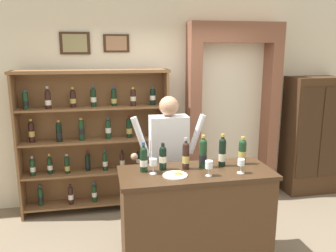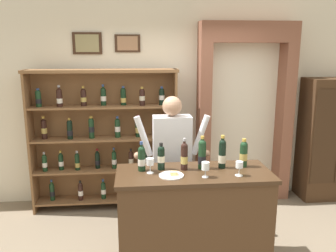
{
  "view_description": "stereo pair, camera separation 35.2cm",
  "coord_description": "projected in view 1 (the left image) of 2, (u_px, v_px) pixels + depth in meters",
  "views": [
    {
      "loc": [
        -0.8,
        -3.11,
        2.2
      ],
      "look_at": [
        -0.12,
        0.26,
        1.43
      ],
      "focal_mm": 37.15,
      "sensor_mm": 36.0,
      "label": 1
    },
    {
      "loc": [
        -0.45,
        -3.17,
        2.2
      ],
      "look_at": [
        -0.12,
        0.26,
        1.43
      ],
      "focal_mm": 37.15,
      "sensor_mm": 36.0,
      "label": 2
    }
  ],
  "objects": [
    {
      "name": "tasting_counter",
      "position": [
        195.0,
        218.0,
        3.52
      ],
      "size": [
        1.52,
        0.63,
        1.02
      ],
      "color": "#4C331E",
      "rests_on": "ground"
    },
    {
      "name": "tasting_bottle_riserva",
      "position": [
        144.0,
        159.0,
        3.37
      ],
      "size": [
        0.07,
        0.07,
        0.3
      ],
      "color": "black",
      "rests_on": "tasting_counter"
    },
    {
      "name": "wine_shelf",
      "position": [
        95.0,
        137.0,
        4.65
      ],
      "size": [
        1.99,
        0.33,
        1.93
      ],
      "color": "brown",
      "rests_on": "ground"
    },
    {
      "name": "side_cabinet",
      "position": [
        311.0,
        135.0,
        5.32
      ],
      "size": [
        0.78,
        0.47,
        1.78
      ],
      "color": "#422B19",
      "rests_on": "ground"
    },
    {
      "name": "tasting_bottle_rosso",
      "position": [
        222.0,
        152.0,
        3.52
      ],
      "size": [
        0.07,
        0.07,
        0.34
      ],
      "color": "black",
      "rests_on": "tasting_counter"
    },
    {
      "name": "tasting_bottle_chianti",
      "position": [
        186.0,
        155.0,
        3.44
      ],
      "size": [
        0.07,
        0.07,
        0.32
      ],
      "color": "black",
      "rests_on": "tasting_counter"
    },
    {
      "name": "wine_glass_center",
      "position": [
        209.0,
        165.0,
        3.26
      ],
      "size": [
        0.07,
        0.07,
        0.15
      ],
      "color": "silver",
      "rests_on": "tasting_counter"
    },
    {
      "name": "shopkeeper",
      "position": [
        169.0,
        151.0,
        3.96
      ],
      "size": [
        0.88,
        0.22,
        1.68
      ],
      "color": "#2D3347",
      "rests_on": "ground"
    },
    {
      "name": "back_wall",
      "position": [
        154.0,
        88.0,
        5.01
      ],
      "size": [
        12.0,
        0.19,
        3.26
      ],
      "color": "beige",
      "rests_on": "ground"
    },
    {
      "name": "archway_doorway",
      "position": [
        230.0,
        101.0,
        5.15
      ],
      "size": [
        1.36,
        0.45,
        2.55
      ],
      "color": "brown",
      "rests_on": "ground"
    },
    {
      "name": "wine_glass_left",
      "position": [
        241.0,
        163.0,
        3.33
      ],
      "size": [
        0.07,
        0.07,
        0.14
      ],
      "color": "silver",
      "rests_on": "tasting_counter"
    },
    {
      "name": "tasting_bottle_grappa",
      "position": [
        163.0,
        157.0,
        3.42
      ],
      "size": [
        0.07,
        0.07,
        0.27
      ],
      "color": "black",
      "rests_on": "tasting_counter"
    },
    {
      "name": "tasting_bottle_super_tuscan",
      "position": [
        203.0,
        153.0,
        3.48
      ],
      "size": [
        0.08,
        0.08,
        0.34
      ],
      "color": "#19381E",
      "rests_on": "tasting_counter"
    },
    {
      "name": "wine_glass_spare",
      "position": [
        153.0,
        163.0,
        3.31
      ],
      "size": [
        0.07,
        0.07,
        0.15
      ],
      "color": "silver",
      "rests_on": "tasting_counter"
    },
    {
      "name": "tasting_bottle_vin_santo",
      "position": [
        242.0,
        151.0,
        3.59
      ],
      "size": [
        0.08,
        0.08,
        0.29
      ],
      "color": "#19381E",
      "rests_on": "tasting_counter"
    },
    {
      "name": "cheese_plate",
      "position": [
        175.0,
        175.0,
        3.28
      ],
      "size": [
        0.24,
        0.24,
        0.04
      ],
      "color": "white",
      "rests_on": "tasting_counter"
    }
  ]
}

